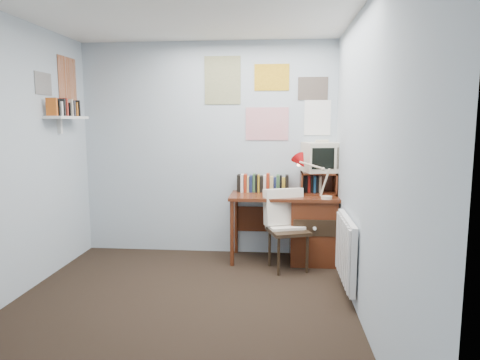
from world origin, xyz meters
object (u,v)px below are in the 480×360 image
Objects in this scene: radiator at (346,250)px; desk_lamp at (327,179)px; desk_chair at (288,232)px; wall_shelf at (67,117)px; tv_riser at (318,183)px; crt_tv at (322,156)px; desk at (307,226)px.

desk_lamp is at bearing 98.64° from radiator.
desk_chair is 0.81m from radiator.
wall_shelf is at bearing 169.06° from desk_lamp.
crt_tv is (0.03, 0.02, 0.31)m from tv_riser.
desk is 0.81m from crt_tv.
crt_tv is 1.32m from radiator.
desk is at bearing 115.17° from desk_lamp.
radiator is (0.51, -0.62, 0.00)m from desk_chair.
tv_riser reaches higher than desk.
tv_riser is (-0.06, 0.33, -0.09)m from desk_lamp.
crt_tv is at bearing 30.39° from tv_riser.
desk_chair is at bearing 1.83° from wall_shelf.
desk_lamp is (0.18, -0.22, 0.57)m from desk.
crt_tv reaches higher than desk_lamp.
wall_shelf reaches higher than crt_tv.
radiator is at bearing -72.76° from desk.
crt_tv is at bearing 10.60° from wall_shelf.
wall_shelf reaches higher than desk.
desk is 2.87m from wall_shelf.
desk_lamp is 0.35m from tv_riser.
tv_riser is at bearing 86.39° from desk_lamp.
tv_riser is 1.15m from radiator.
tv_riser is 2.83m from wall_shelf.
wall_shelf is (-2.75, -0.16, 0.65)m from desk_lamp.
crt_tv is 2.80m from wall_shelf.
wall_shelf reaches higher than desk_chair.
wall_shelf is at bearing 169.11° from radiator.
desk_lamp is at bearing 3.33° from wall_shelf.
desk_chair is 2.64m from wall_shelf.
tv_riser is at bearing 42.96° from desk.
desk is at bearing 8.40° from wall_shelf.
desk_lamp is (0.40, 0.09, 0.55)m from desk_chair.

